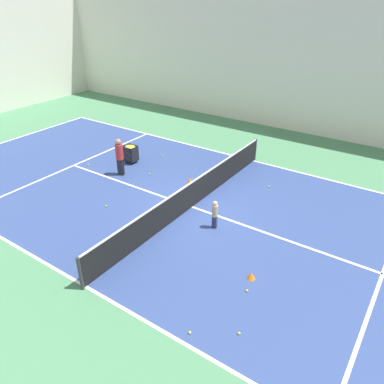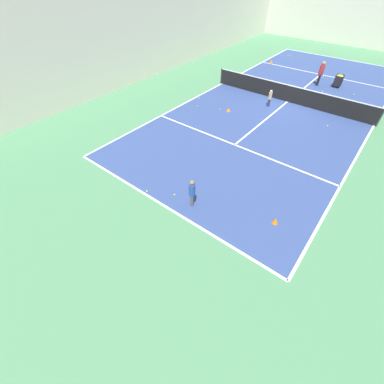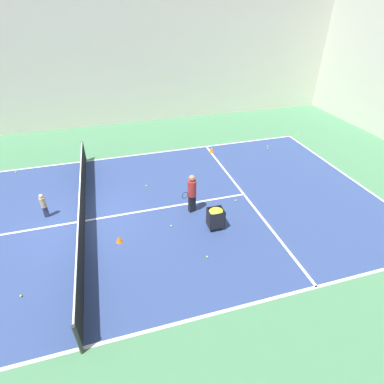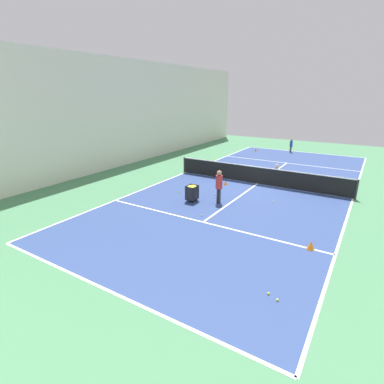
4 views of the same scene
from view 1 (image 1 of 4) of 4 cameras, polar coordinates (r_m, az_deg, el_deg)
name	(u,v)px [view 1 (image 1 of 4)]	position (r m, az deg, el deg)	size (l,w,h in m)	color
ground_plane	(192,207)	(14.30, 0.00, -2.30)	(39.09, 39.09, 0.00)	#477F56
court_playing_area	(192,207)	(14.29, 0.00, -2.29)	(10.55, 24.59, 0.00)	navy
line_baseline_far	(6,142)	(22.93, -26.46, 6.90)	(10.55, 0.10, 0.00)	white
line_sideline_left	(86,287)	(11.19, -15.90, -13.69)	(0.10, 24.59, 0.00)	white
line_sideline_right	(253,161)	(18.41, 9.35, 4.71)	(0.10, 24.59, 0.00)	white
line_service_near	(383,274)	(12.50, 27.05, -11.05)	(10.55, 0.10, 0.00)	white
line_service_far	(74,165)	(18.54, -17.56, 3.90)	(10.55, 0.10, 0.00)	white
line_centre_service	(192,207)	(14.29, 0.00, -2.28)	(0.10, 13.53, 0.00)	white
hall_enclosure_right	(303,62)	(22.12, 16.58, 18.46)	(0.15, 35.39, 7.74)	silver
tennis_net	(192,194)	(14.02, 0.00, -0.32)	(10.85, 0.10, 1.09)	#2D2D33
coach_at_net	(120,155)	(16.69, -10.97, 5.61)	(0.42, 0.67, 1.69)	black
child_midcourt	(215,213)	(12.81, 3.50, -3.17)	(0.21, 0.21, 1.06)	#2D3351
ball_cart	(130,151)	(18.01, -9.36, 6.22)	(0.50, 0.58, 0.86)	black
training_cone_1	(251,276)	(11.10, 9.02, -12.48)	(0.24, 0.24, 0.21)	orange
training_cone_3	(190,180)	(15.98, -0.34, 1.77)	(0.24, 0.24, 0.25)	orange
tennis_ball_0	(150,174)	(16.89, -6.45, 2.79)	(0.07, 0.07, 0.07)	yellow
tennis_ball_1	(247,291)	(10.73, 8.37, -14.65)	(0.07, 0.07, 0.07)	yellow
tennis_ball_3	(88,165)	(18.34, -15.54, 4.03)	(0.07, 0.07, 0.07)	yellow
tennis_ball_4	(162,156)	(18.70, -4.53, 5.51)	(0.07, 0.07, 0.07)	yellow
tennis_ball_9	(239,333)	(9.69, 7.19, -20.57)	(0.07, 0.07, 0.07)	yellow
tennis_ball_10	(269,186)	(16.03, 11.64, 0.86)	(0.07, 0.07, 0.07)	yellow
tennis_ball_11	(106,206)	(14.66, -12.94, -2.09)	(0.07, 0.07, 0.07)	yellow
tennis_ball_12	(190,333)	(9.64, -0.34, -20.63)	(0.07, 0.07, 0.07)	yellow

